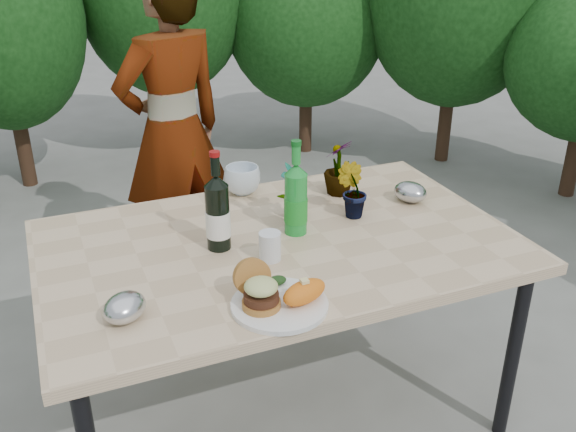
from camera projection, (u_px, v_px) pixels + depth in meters
name	position (u px, v px, depth m)	size (l,w,h in m)	color
ground	(280.00, 409.00, 2.52)	(80.00, 80.00, 0.00)	slate
patio_table	(279.00, 255.00, 2.22)	(1.60, 1.00, 0.75)	#D0B28A
shrub_hedge	(266.00, 35.00, 3.55)	(6.80, 5.11, 2.26)	#382316
dinner_plate	(280.00, 305.00, 1.83)	(0.28, 0.28, 0.01)	white
burger_stack	(259.00, 290.00, 1.80)	(0.11, 0.16, 0.11)	#B7722D
sweet_potato	(304.00, 292.00, 1.82)	(0.15, 0.08, 0.06)	orange
grilled_veg	(273.00, 282.00, 1.90)	(0.08, 0.05, 0.03)	olive
wine_bottle	(218.00, 214.00, 2.10)	(0.08, 0.08, 0.34)	black
sparkling_water	(296.00, 200.00, 2.20)	(0.08, 0.08, 0.34)	#198D2E
plastic_cup	(270.00, 246.00, 2.06)	(0.07, 0.07, 0.10)	silver
seedling_left	(293.00, 191.00, 2.32)	(0.11, 0.07, 0.21)	#285F20
seedling_mid	(352.00, 191.00, 2.33)	(0.11, 0.09, 0.20)	#27591E
seedling_right	(339.00, 168.00, 2.51)	(0.12, 0.12, 0.22)	#245D20
blue_bowl	(242.00, 180.00, 2.54)	(0.14, 0.14, 0.11)	silver
foil_packet_left	(125.00, 307.00, 1.76)	(0.13, 0.11, 0.08)	#B9BBC0
foil_packet_right	(410.00, 192.00, 2.47)	(0.13, 0.11, 0.08)	#ACAFB3
person	(173.00, 132.00, 3.10)	(0.58, 0.38, 1.60)	#8D5746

